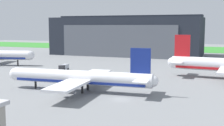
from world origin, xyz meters
The scene contains 5 objects.
ground_plane centered at (0.00, 0.00, 0.00)m, with size 440.00×440.00×0.00m, color slate.
grass_field_strip centered at (0.00, 156.00, 0.04)m, with size 440.00×56.00×0.08m, color #34852F.
maintenance_hangar centered at (-31.56, 101.00, 10.61)m, with size 82.13×34.86×22.15m.
airliner_near_left centered at (-12.34, 4.04, 3.42)m, with size 39.70×30.76×11.21m.
pushback_tractor centered at (-34.34, 34.03, 1.19)m, with size 2.45×4.43×2.15m.
Camera 1 is at (21.56, -61.77, 16.30)m, focal length 47.97 mm.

